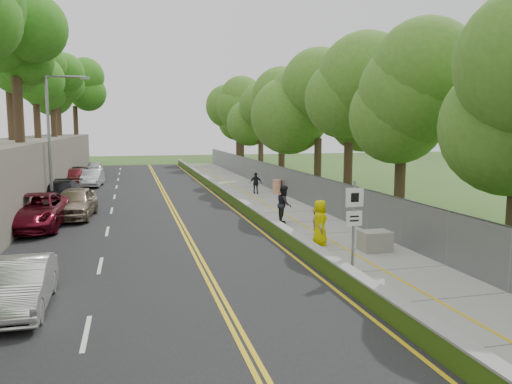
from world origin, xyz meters
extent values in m
plane|color=#33511E|center=(0.00, 0.00, 0.00)|extent=(140.00, 140.00, 0.00)
cube|color=black|center=(-5.40, 15.00, 0.02)|extent=(11.20, 66.00, 0.04)
cube|color=gray|center=(2.55, 15.00, 0.03)|extent=(4.20, 66.00, 0.05)
cube|color=#7BD617|center=(0.25, 15.00, 0.30)|extent=(0.42, 66.00, 0.60)
cube|color=#595147|center=(-13.50, 15.00, 2.00)|extent=(5.00, 66.00, 4.00)
cube|color=slate|center=(4.65, 15.00, 1.00)|extent=(0.04, 66.00, 2.00)
cylinder|color=gray|center=(-10.70, 14.00, 4.00)|extent=(0.18, 0.18, 8.00)
cylinder|color=gray|center=(-9.60, 14.00, 7.85)|extent=(2.30, 0.13, 0.13)
cube|color=gray|center=(-8.52, 14.00, 7.80)|extent=(0.50, 0.22, 0.14)
cylinder|color=gray|center=(1.05, -3.00, 1.60)|extent=(0.09, 0.09, 3.10)
cube|color=white|center=(1.05, -3.03, 2.60)|extent=(0.62, 0.04, 0.62)
cube|color=white|center=(1.05, -3.03, 1.90)|extent=(0.56, 0.04, 0.50)
cylinder|color=#CF450C|center=(4.30, 16.76, 0.57)|extent=(0.63, 0.63, 1.03)
cube|color=gray|center=(3.20, -0.44, 0.44)|extent=(1.18, 0.89, 0.78)
imported|color=beige|center=(-9.00, -3.95, 0.71)|extent=(1.48, 4.10, 1.35)
imported|color=maroon|center=(-10.60, 7.56, 0.87)|extent=(3.19, 6.17, 1.66)
imported|color=black|center=(-10.29, 14.93, 0.78)|extent=(2.50, 5.27, 1.48)
imported|color=gray|center=(-9.00, 10.05, 0.86)|extent=(2.33, 4.97, 1.64)
imported|color=silver|center=(-9.11, 24.87, 0.73)|extent=(1.79, 4.31, 1.39)
imported|color=black|center=(-10.60, 28.07, 0.74)|extent=(2.72, 5.18, 1.39)
imported|color=maroon|center=(-10.60, 25.64, 0.74)|extent=(2.20, 4.95, 1.41)
imported|color=#B5B6BA|center=(-9.58, 34.53, 0.75)|extent=(1.81, 4.23, 1.42)
imported|color=#C9BD00|center=(1.45, 1.00, 0.99)|extent=(0.74, 1.00, 1.88)
imported|color=white|center=(1.45, 1.00, 0.82)|extent=(0.55, 0.66, 1.54)
imported|color=black|center=(1.45, 5.91, 1.01)|extent=(0.98, 1.11, 1.92)
imported|color=#9A632D|center=(1.45, 1.22, 0.86)|extent=(0.69, 1.09, 1.61)
imported|color=black|center=(2.80, 17.11, 0.83)|extent=(0.99, 0.69, 1.55)
camera|label=1|loc=(-6.06, -17.92, 4.89)|focal=35.00mm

